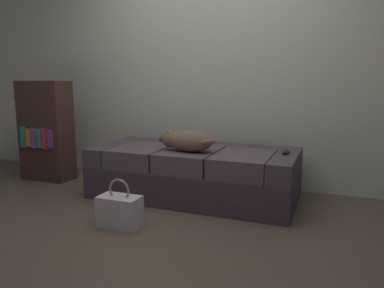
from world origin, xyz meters
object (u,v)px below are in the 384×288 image
object	(u,v)px
tv_remote	(286,152)
handbag	(120,211)
dog_tan	(187,140)
couch	(194,173)
bookshelf	(46,131)

from	to	relation	value
tv_remote	handbag	distance (m)	1.50
tv_remote	handbag	bearing A→B (deg)	-139.43
dog_tan	couch	bearing A→B (deg)	85.85
bookshelf	tv_remote	bearing A→B (deg)	1.22
dog_tan	bookshelf	xyz separation A→B (m)	(-1.76, 0.16, -0.02)
couch	tv_remote	size ratio (longest dim) A/B	12.64
couch	dog_tan	world-z (taller)	dog_tan
tv_remote	handbag	xyz separation A→B (m)	(-1.10, -0.96, -0.36)
handbag	couch	bearing A→B (deg)	74.01
tv_remote	bookshelf	bearing A→B (deg)	-179.31
couch	handbag	distance (m)	0.94
couch	bookshelf	bearing A→B (deg)	179.79
couch	dog_tan	xyz separation A→B (m)	(-0.01, -0.15, 0.34)
tv_remote	bookshelf	size ratio (longest dim) A/B	0.14
dog_tan	bookshelf	distance (m)	1.77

